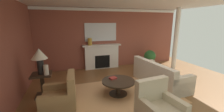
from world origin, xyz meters
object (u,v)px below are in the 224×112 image
Objects in this scene: armchair_facing_fireplace at (159,111)px; vase_mantel_left at (90,42)px; mantel_mirror at (101,32)px; potted_plant at (150,57)px; armchair_near_window at (61,99)px; sofa at (159,76)px; vase_on_side_table at (46,70)px; fireplace at (102,57)px; table_lamp at (39,56)px; coffee_table at (118,84)px; side_table at (43,83)px.

vase_mantel_left is at bearing 100.50° from armchair_facing_fireplace.
vase_mantel_left is (-0.55, -0.17, -0.41)m from mantel_mirror.
armchair_near_window is at bearing -148.32° from potted_plant.
armchair_near_window is (-3.26, -0.61, 0.01)m from sofa.
vase_on_side_table is 2.74m from vase_mantel_left.
fireplace is at bearing 5.12° from vase_mantel_left.
armchair_near_window is 1.42m from table_lamp.
table_lamp is at bearing -130.90° from vase_mantel_left.
armchair_near_window is at bearing -120.54° from fireplace.
potted_plant is (2.30, -0.63, -1.22)m from mantel_mirror.
armchair_facing_fireplace is 1.55m from coffee_table.
fireplace is at bearing 121.10° from sofa.
fireplace is 6.25× the size of vase_on_side_table.
armchair_near_window reaches higher than coffee_table.
vase_mantel_left is at bearing 53.17° from vase_on_side_table.
vase_mantel_left reaches higher than side_table.
armchair_near_window is 1.27× the size of table_lamp.
armchair_facing_fireplace is (2.01, -1.16, 0.00)m from armchair_near_window.
armchair_facing_fireplace is (-1.25, -1.76, 0.01)m from sofa.
side_table is at bearing 164.65° from coffee_table.
table_lamp is 2.38× the size of vase_mantel_left.
vase_mantel_left is at bearing 98.63° from coffee_table.
vase_mantel_left is (1.62, 2.16, 0.47)m from vase_on_side_table.
sofa is (1.47, -2.55, -1.42)m from mantel_mirror.
vase_on_side_table reaches higher than potted_plant.
potted_plant is (2.45, 2.17, 0.16)m from coffee_table.
vase_mantel_left reaches higher than vase_on_side_table.
potted_plant is at bearing -15.40° from mantel_mirror.
armchair_facing_fireplace is at bearing -76.28° from coffee_table.
fireplace is at bearing 42.05° from table_lamp.
mantel_mirror reaches higher than sofa.
table_lamp is 2.70m from vase_mantel_left.
coffee_table is 1.20× the size of potted_plant.
sofa is 2.28× the size of armchair_near_window.
armchair_near_window is 0.95× the size of coffee_table.
armchair_near_window is 1.00× the size of armchair_facing_fireplace.
table_lamp is at bearing 174.85° from sofa.
coffee_table is at bearing -15.35° from side_table.
fireplace is 0.83× the size of sofa.
table_lamp reaches higher than side_table.
mantel_mirror is 3.90m from armchair_near_window.
table_lamp reaches higher than armchair_near_window.
side_table is 2.43× the size of vase_on_side_table.
potted_plant is at bearing 66.58° from sofa.
armchair_facing_fireplace is 3.42m from table_lamp.
mantel_mirror is at bearing 43.65° from table_lamp.
sofa is 3.28m from vase_mantel_left.
fireplace is 5.71× the size of vase_mantel_left.
mantel_mirror is at bearing 90.00° from fireplace.
armchair_facing_fireplace is at bearing -87.02° from fireplace.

